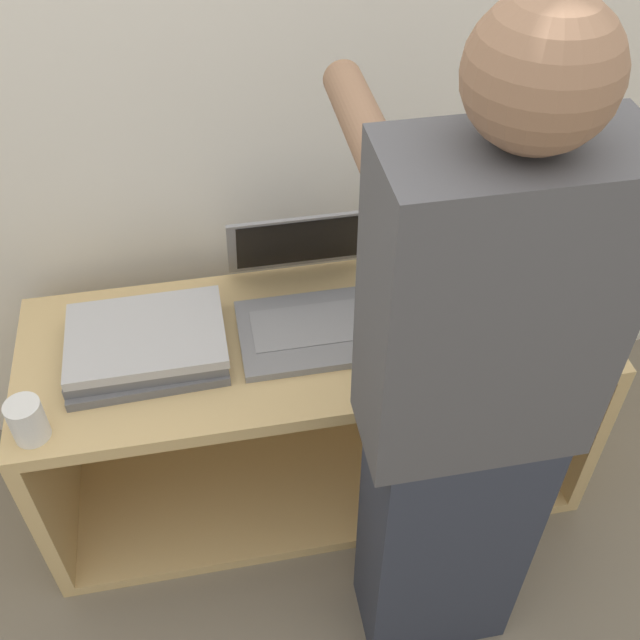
{
  "coord_description": "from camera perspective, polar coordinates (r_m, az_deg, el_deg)",
  "views": [
    {
      "loc": [
        -0.22,
        -1.01,
        1.87
      ],
      "look_at": [
        0.0,
        0.18,
        0.7
      ],
      "focal_mm": 42.0,
      "sensor_mm": 36.0,
      "label": 1
    }
  ],
  "objects": [
    {
      "name": "cart",
      "position": [
        2.08,
        -0.72,
        -5.6
      ],
      "size": [
        1.43,
        0.52,
        0.58
      ],
      "color": "tan",
      "rests_on": "ground_plane"
    },
    {
      "name": "mug",
      "position": [
        1.69,
        -21.4,
        -7.14
      ],
      "size": [
        0.08,
        0.08,
        0.1
      ],
      "color": "white",
      "rests_on": "cart"
    },
    {
      "name": "laptop_open",
      "position": [
        1.83,
        -0.82,
        1.47
      ],
      "size": [
        0.36,
        0.39,
        0.25
      ],
      "color": "gray",
      "rests_on": "cart"
    },
    {
      "name": "wall_back",
      "position": [
        1.78,
        -2.83,
        21.71
      ],
      "size": [
        8.0,
        0.05,
        2.4
      ],
      "color": "silver",
      "rests_on": "ground_plane"
    },
    {
      "name": "person",
      "position": [
        1.43,
        11.06,
        -7.2
      ],
      "size": [
        0.4,
        0.52,
        1.55
      ],
      "color": "#2D3342",
      "rests_on": "ground_plane"
    },
    {
      "name": "laptop_stack_right",
      "position": [
        1.86,
        11.48,
        2.19
      ],
      "size": [
        0.38,
        0.29,
        0.15
      ],
      "color": "#B7B7BC",
      "rests_on": "cart"
    },
    {
      "name": "inventory_tag",
      "position": [
        1.77,
        12.57,
        2.67
      ],
      "size": [
        0.06,
        0.02,
        0.01
      ],
      "color": "red",
      "rests_on": "laptop_stack_right"
    },
    {
      "name": "laptop_stack_left",
      "position": [
        1.79,
        -13.12,
        -1.81
      ],
      "size": [
        0.37,
        0.28,
        0.07
      ],
      "color": "slate",
      "rests_on": "cart"
    },
    {
      "name": "ground_plane",
      "position": [
        2.14,
        0.94,
        -17.24
      ],
      "size": [
        12.0,
        12.0,
        0.0
      ],
      "primitive_type": "plane",
      "color": "#756B5B"
    }
  ]
}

